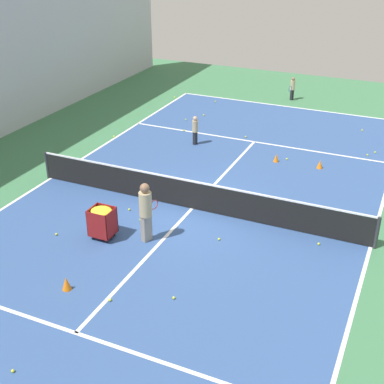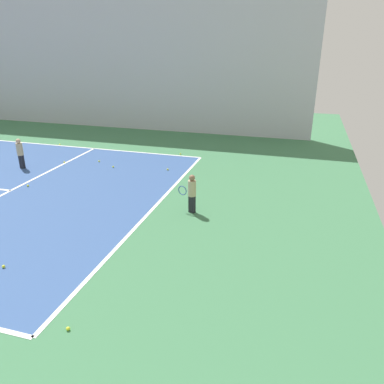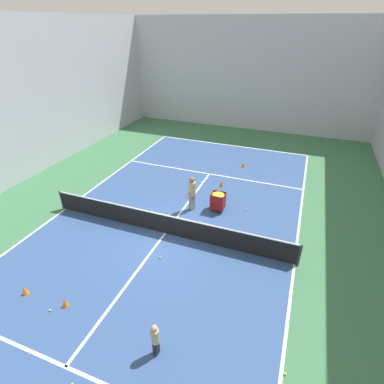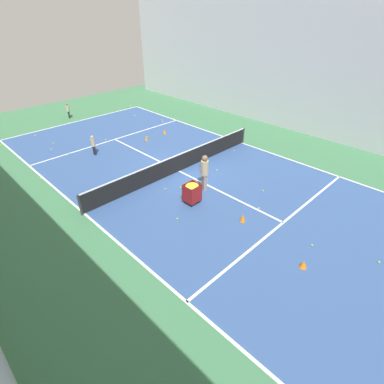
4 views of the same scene
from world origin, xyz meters
TOP-DOWN VIEW (x-y plane):
  - line_baseline_near at (0.00, -11.18)m, footprint 10.72×0.10m
  - line_service_near at (0.00, -6.15)m, footprint 10.72×0.10m
  - hall_enclosure_right at (9.74, 0.00)m, footprint 0.15×31.28m
  - player_near_baseline at (0.10, -12.34)m, footprint 0.28×0.58m
  - child_midcourt at (2.09, -4.95)m, footprint 0.26×0.26m
  - tennis_ball_0 at (3.42, -10.41)m, footprint 0.07×0.07m
  - tennis_ball_1 at (-3.78, -9.21)m, footprint 0.07×0.07m
  - tennis_ball_2 at (5.45, -4.28)m, footprint 0.07×0.07m
  - tennis_ball_3 at (3.12, -8.27)m, footprint 0.07×0.07m
  - tennis_ball_8 at (-5.04, -11.65)m, footprint 0.07×0.07m
  - tennis_ball_18 at (0.48, -6.45)m, footprint 0.07×0.07m
  - tennis_ball_20 at (3.12, -6.09)m, footprint 0.07×0.07m
  - tennis_ball_21 at (5.55, -10.23)m, footprint 0.07×0.07m
  - tennis_ball_24 at (3.62, -7.38)m, footprint 0.07×0.07m

SIDE VIEW (x-z plane):
  - line_baseline_near at x=0.00m, z-range 0.00..0.01m
  - line_service_near at x=0.00m, z-range 0.00..0.01m
  - tennis_ball_0 at x=3.42m, z-range 0.00..0.07m
  - tennis_ball_1 at x=-3.78m, z-range 0.00..0.07m
  - tennis_ball_2 at x=5.45m, z-range 0.00..0.07m
  - tennis_ball_3 at x=3.12m, z-range 0.00..0.07m
  - tennis_ball_8 at x=-5.04m, z-range 0.00..0.07m
  - tennis_ball_18 at x=0.48m, z-range 0.00..0.07m
  - tennis_ball_20 at x=3.12m, z-range 0.00..0.07m
  - tennis_ball_21 at x=5.55m, z-range 0.00..0.07m
  - tennis_ball_24 at x=3.62m, z-range 0.00..0.07m
  - player_near_baseline at x=0.10m, z-range 0.08..1.22m
  - child_midcourt at x=2.09m, z-range 0.09..1.25m
  - hall_enclosure_right at x=9.74m, z-range 0.00..8.37m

